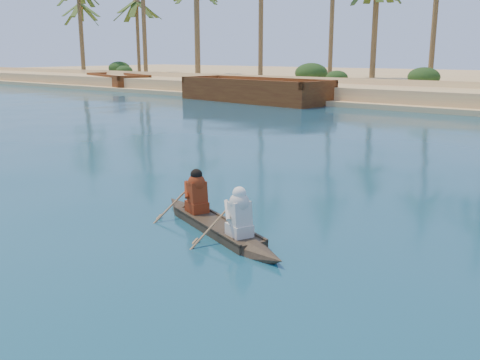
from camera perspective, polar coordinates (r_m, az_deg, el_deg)
The scene contains 6 objects.
ground at distance 19.99m, azimuth -12.33°, elevation 2.22°, with size 160.00×160.00×0.00m, color #0C2F4D.
palm_grove at distance 49.91m, azimuth 21.62°, elevation 17.36°, with size 110.00×14.00×16.00m, color #2F4B1A, non-canonical shape.
shrub_cluster at distance 46.48m, azimuth 19.58°, elevation 9.47°, with size 100.00×6.00×2.40m, color #203914, non-canonical shape.
canoe at distance 11.60m, azimuth -2.50°, elevation -4.19°, with size 4.90×2.39×1.37m.
barge_left at distance 61.36m, azimuth -12.94°, elevation 10.14°, with size 11.53×7.20×1.82m.
barge_mid at distance 43.10m, azimuth 1.56°, elevation 9.37°, with size 13.27×5.63×2.15m.
Camera 1 is at (15.28, -12.33, 3.77)m, focal length 40.00 mm.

